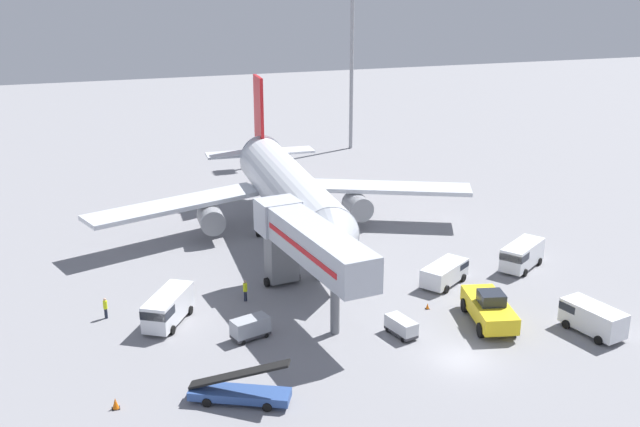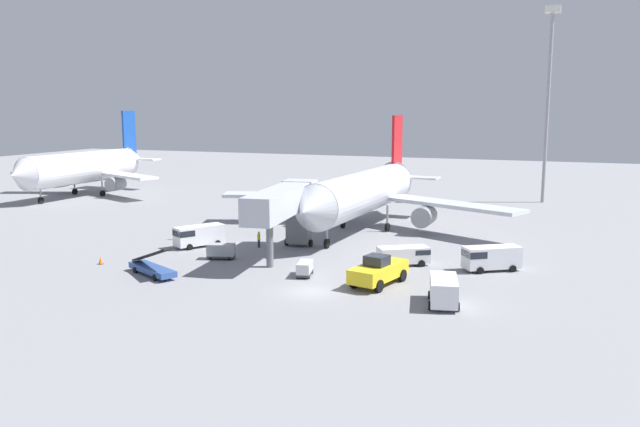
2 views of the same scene
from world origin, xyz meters
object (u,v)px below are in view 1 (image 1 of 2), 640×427
object	(u,v)px
service_van_far_center	(167,307)
baggage_cart_far_left	(401,326)
pushback_tug	(489,308)
service_van_mid_right	(591,317)
jet_bridge	(306,242)
service_van_rear_right	(522,255)
baggage_cart_mid_left	(250,327)
belt_loader_truck	(240,392)
safety_cone_bravo	(115,403)
ground_crew_worker_foreground	(245,290)
service_van_rear_left	(445,272)
airplane_at_gate	(287,189)
ground_crew_worker_midground	(105,308)
safety_cone_alpha	(428,306)
apron_light_mast	(352,5)

from	to	relation	value
service_van_far_center	baggage_cart_far_left	xyz separation A→B (m)	(16.14, -7.57, -0.60)
pushback_tug	service_van_mid_right	xyz separation A→B (m)	(6.48, -3.75, -0.01)
pushback_tug	jet_bridge	bearing A→B (deg)	149.14
service_van_rear_right	baggage_cart_mid_left	xyz separation A→B (m)	(-26.54, -5.12, -0.46)
service_van_rear_right	belt_loader_truck	bearing A→B (deg)	-155.60
service_van_far_center	service_van_rear_right	distance (m)	31.98
belt_loader_truck	baggage_cart_far_left	size ratio (longest dim) A/B	2.25
baggage_cart_mid_left	service_van_far_center	bearing A→B (deg)	141.28
baggage_cart_far_left	jet_bridge	bearing A→B (deg)	126.29
service_van_far_center	service_van_rear_right	bearing A→B (deg)	1.38
safety_cone_bravo	ground_crew_worker_foreground	bearing A→B (deg)	48.50
service_van_mid_right	service_van_rear_left	xyz separation A→B (m)	(-6.03, 11.65, -0.17)
service_van_rear_left	service_van_far_center	bearing A→B (deg)	179.87
airplane_at_gate	ground_crew_worker_midground	distance (m)	23.68
service_van_mid_right	baggage_cart_far_left	distance (m)	14.29
belt_loader_truck	jet_bridge	bearing A→B (deg)	55.19
airplane_at_gate	service_van_rear_right	xyz separation A→B (m)	(17.54, -15.43, -3.56)
belt_loader_truck	ground_crew_worker_midground	distance (m)	16.64
safety_cone_bravo	service_van_rear_left	bearing A→B (deg)	20.47
airplane_at_gate	service_van_mid_right	xyz separation A→B (m)	(15.39, -27.90, -3.65)
pushback_tug	service_van_rear_right	size ratio (longest dim) A/B	1.24
service_van_mid_right	safety_cone_alpha	world-z (taller)	service_van_mid_right
belt_loader_truck	apron_light_mast	bearing A→B (deg)	63.19
pushback_tug	service_van_mid_right	world-z (taller)	pushback_tug
airplane_at_gate	service_van_mid_right	world-z (taller)	airplane_at_gate
airplane_at_gate	jet_bridge	world-z (taller)	airplane_at_gate
service_van_far_center	safety_cone_alpha	xyz separation A→B (m)	(20.07, -4.13, -1.11)
baggage_cart_far_left	apron_light_mast	distance (m)	64.39
baggage_cart_far_left	ground_crew_worker_foreground	distance (m)	13.58
baggage_cart_far_left	safety_cone_bravo	world-z (taller)	baggage_cart_far_left
baggage_cart_far_left	safety_cone_bravo	xyz separation A→B (m)	(-20.86, -3.13, -0.39)
airplane_at_gate	baggage_cart_far_left	size ratio (longest dim) A/B	14.15
jet_bridge	belt_loader_truck	size ratio (longest dim) A/B	2.60
jet_bridge	safety_cone_alpha	bearing A→B (deg)	-21.36
service_van_rear_right	ground_crew_worker_foreground	bearing A→B (deg)	177.05
ground_crew_worker_midground	apron_light_mast	distance (m)	65.24
pushback_tug	baggage_cart_far_left	xyz separation A→B (m)	(-7.20, 0.38, -0.50)
safety_cone_alpha	apron_light_mast	size ratio (longest dim) A/B	0.02
safety_cone_bravo	ground_crew_worker_midground	bearing A→B (deg)	88.91
jet_bridge	pushback_tug	distance (m)	14.99
jet_bridge	baggage_cart_mid_left	xyz separation A→B (m)	(-5.58, -3.76, -4.67)
ground_crew_worker_foreground	baggage_cart_mid_left	bearing A→B (deg)	-100.16
service_van_far_center	safety_cone_bravo	bearing A→B (deg)	-113.82
airplane_at_gate	jet_bridge	bearing A→B (deg)	-101.50
pushback_tug	belt_loader_truck	xyz separation A→B (m)	(-20.60, -4.53, -0.50)
safety_cone_alpha	service_van_mid_right	bearing A→B (deg)	-37.84
safety_cone_alpha	jet_bridge	bearing A→B (deg)	158.64
jet_bridge	service_van_far_center	size ratio (longest dim) A/B	2.89
airplane_at_gate	ground_crew_worker_midground	size ratio (longest dim) A/B	23.64
safety_cone_bravo	apron_light_mast	bearing A→B (deg)	57.31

